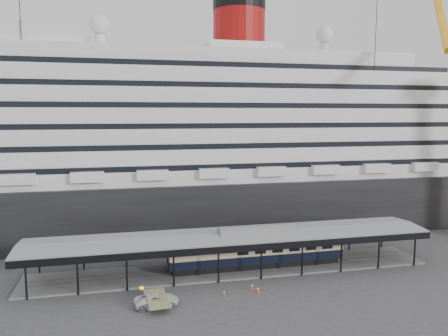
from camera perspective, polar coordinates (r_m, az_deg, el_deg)
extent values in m
plane|color=#3B3B3E|center=(58.25, 2.35, -14.81)|extent=(200.00, 200.00, 0.00)
cube|color=black|center=(86.95, -3.23, -4.02)|extent=(130.00, 30.00, 10.00)
cylinder|color=maroon|center=(88.45, 1.98, 17.28)|extent=(10.00, 10.00, 9.00)
cylinder|color=black|center=(89.54, 1.99, 20.59)|extent=(10.10, 10.10, 2.50)
sphere|color=silver|center=(85.70, -15.93, 17.56)|extent=(3.60, 3.60, 3.60)
sphere|color=silver|center=(94.68, 13.03, 16.61)|extent=(3.60, 3.60, 3.60)
cube|color=slate|center=(62.72, 1.11, -13.06)|extent=(56.00, 8.00, 0.24)
cube|color=slate|center=(62.01, 1.28, -13.14)|extent=(54.00, 0.08, 0.10)
cube|color=slate|center=(63.33, 0.95, -12.70)|extent=(54.00, 0.08, 0.10)
cube|color=black|center=(57.21, 2.24, -10.49)|extent=(56.00, 0.18, 0.90)
cube|color=black|center=(65.58, 0.15, -8.18)|extent=(56.00, 0.18, 0.90)
cube|color=slate|center=(61.17, 1.12, -8.60)|extent=(56.00, 9.00, 0.24)
cylinder|color=black|center=(75.36, -24.58, 7.88)|extent=(0.12, 0.12, 47.21)
cube|color=#EBA615|center=(87.71, 26.34, 17.86)|extent=(11.42, 18.78, 16.80)
cylinder|color=black|center=(85.05, 18.87, 7.97)|extent=(0.12, 0.12, 47.21)
imported|color=silver|center=(52.32, -8.79, -16.67)|extent=(5.24, 2.76, 1.41)
cube|color=black|center=(63.46, 4.31, -12.34)|extent=(23.89, 2.90, 0.80)
cube|color=black|center=(63.13, 4.32, -11.46)|extent=(25.03, 3.36, 1.25)
cube|color=beige|center=(62.71, 4.33, -10.28)|extent=(25.04, 3.40, 1.48)
cube|color=black|center=(62.43, 4.34, -9.43)|extent=(25.03, 3.36, 0.45)
cube|color=#EB3C0D|center=(55.59, 4.45, -15.91)|extent=(0.56, 0.56, 0.03)
cone|color=#EB3C0D|center=(55.43, 4.46, -15.52)|extent=(0.47, 0.47, 0.80)
cylinder|color=white|center=(55.40, 4.46, -15.45)|extent=(0.26, 0.26, 0.16)
cube|color=#F33D0D|center=(54.65, 0.01, -16.31)|extent=(0.42, 0.42, 0.03)
cone|color=#F33D0D|center=(54.52, 0.01, -15.98)|extent=(0.35, 0.35, 0.66)
cylinder|color=white|center=(54.49, 0.01, -15.92)|extent=(0.21, 0.21, 0.13)
cube|color=#D7460B|center=(56.64, 3.66, -15.46)|extent=(0.41, 0.41, 0.03)
cone|color=#D7460B|center=(56.50, 3.66, -15.12)|extent=(0.35, 0.35, 0.71)
cylinder|color=white|center=(56.48, 3.66, -15.05)|extent=(0.23, 0.23, 0.14)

